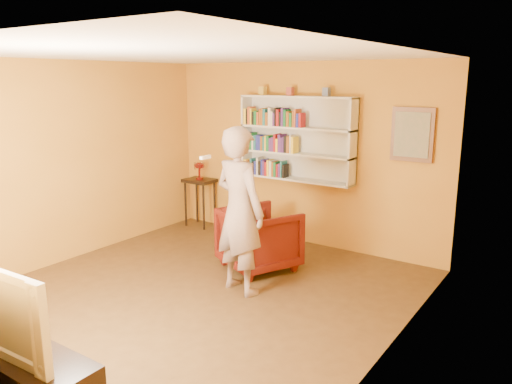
# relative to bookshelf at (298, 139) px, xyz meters

# --- Properties ---
(room_shell) EXTENTS (5.30, 5.80, 2.88)m
(room_shell) POSITION_rel_bookshelf_xyz_m (0.00, -2.41, -0.58)
(room_shell) COLOR #422D15
(room_shell) RESTS_ON ground
(bookshelf) EXTENTS (1.80, 0.29, 1.23)m
(bookshelf) POSITION_rel_bookshelf_xyz_m (0.00, 0.00, 0.00)
(bookshelf) COLOR silver
(bookshelf) RESTS_ON room_shell
(books_row_lower) EXTENTS (0.73, 0.19, 0.27)m
(books_row_lower) POSITION_rel_bookshelf_xyz_m (-0.50, -0.11, -0.47)
(books_row_lower) COLOR yellow
(books_row_lower) RESTS_ON bookshelf
(books_row_middle) EXTENTS (0.88, 0.19, 0.26)m
(books_row_middle) POSITION_rel_bookshelf_xyz_m (-0.41, -0.11, -0.08)
(books_row_middle) COLOR #21299A
(books_row_middle) RESTS_ON bookshelf
(books_row_upper) EXTENTS (1.00, 0.19, 0.27)m
(books_row_upper) POSITION_rel_bookshelf_xyz_m (-0.37, -0.11, 0.30)
(books_row_upper) COLOR yellow
(books_row_upper) RESTS_ON bookshelf
(ornament_left) EXTENTS (0.09, 0.09, 0.12)m
(ornament_left) POSITION_rel_bookshelf_xyz_m (-0.60, -0.06, 0.68)
(ornament_left) COLOR gold
(ornament_left) RESTS_ON bookshelf
(ornament_centre) EXTENTS (0.09, 0.09, 0.12)m
(ornament_centre) POSITION_rel_bookshelf_xyz_m (-0.12, -0.06, 0.68)
(ornament_centre) COLOR #9E3F34
(ornament_centre) RESTS_ON bookshelf
(ornament_right) EXTENTS (0.09, 0.09, 0.12)m
(ornament_right) POSITION_rel_bookshelf_xyz_m (0.46, -0.06, 0.68)
(ornament_right) COLOR slate
(ornament_right) RESTS_ON bookshelf
(framed_painting) EXTENTS (0.55, 0.05, 0.70)m
(framed_painting) POSITION_rel_bookshelf_xyz_m (1.65, 0.05, 0.16)
(framed_painting) COLOR brown
(framed_painting) RESTS_ON room_shell
(console_table) EXTENTS (0.50, 0.38, 0.81)m
(console_table) POSITION_rel_bookshelf_xyz_m (-1.80, -0.16, -0.92)
(console_table) COLOR black
(console_table) RESTS_ON ground
(ruby_lustre) EXTENTS (0.18, 0.18, 0.28)m
(ruby_lustre) POSITION_rel_bookshelf_xyz_m (-1.80, -0.16, -0.58)
(ruby_lustre) COLOR maroon
(ruby_lustre) RESTS_ON console_table
(armchair) EXTENTS (1.16, 1.17, 0.81)m
(armchair) POSITION_rel_bookshelf_xyz_m (0.13, -1.21, -1.19)
(armchair) COLOR #420704
(armchair) RESTS_ON ground
(person) EXTENTS (0.79, 0.61, 1.95)m
(person) POSITION_rel_bookshelf_xyz_m (0.34, -1.94, -0.62)
(person) COLOR #7B655A
(person) RESTS_ON ground
(game_remote) EXTENTS (0.04, 0.15, 0.04)m
(game_remote) POSITION_rel_bookshelf_xyz_m (0.08, -2.22, 0.01)
(game_remote) COLOR white
(game_remote) RESTS_ON person
(tv_cabinet) EXTENTS (1.48, 0.44, 0.53)m
(tv_cabinet) POSITION_rel_bookshelf_xyz_m (0.29, -4.66, -1.33)
(tv_cabinet) COLOR black
(tv_cabinet) RESTS_ON ground
(television) EXTENTS (1.17, 0.20, 0.67)m
(television) POSITION_rel_bookshelf_xyz_m (0.29, -4.66, -0.73)
(television) COLOR black
(television) RESTS_ON tv_cabinet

